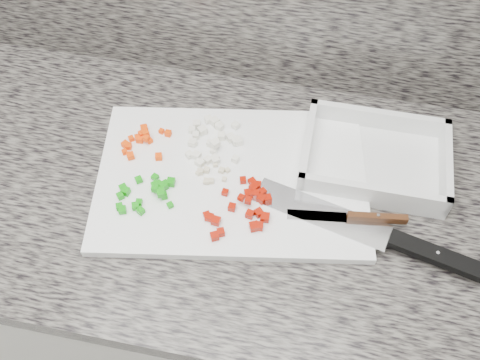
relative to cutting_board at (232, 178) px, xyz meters
name	(u,v)px	position (x,y,z in m)	size (l,w,h in m)	color
cabinet	(198,282)	(-0.09, -0.02, -0.48)	(3.92, 0.62, 0.86)	silver
countertop	(182,186)	(-0.09, -0.02, -0.03)	(3.96, 0.64, 0.04)	#615E56
cutting_board	(232,178)	(0.00, 0.00, 0.00)	(0.50, 0.33, 0.02)	white
carrot_pile	(142,141)	(-0.19, 0.04, 0.02)	(0.09, 0.09, 0.02)	#FF4405
onion_pile	(212,140)	(-0.05, 0.07, 0.02)	(0.11, 0.13, 0.02)	white
green_pepper_pile	(147,192)	(-0.14, -0.07, 0.02)	(0.11, 0.10, 0.02)	#11980D
red_pepper_pile	(245,207)	(0.04, -0.07, 0.02)	(0.12, 0.14, 0.02)	#9D1002
garlic_pile	(210,173)	(-0.04, 0.00, 0.01)	(0.06, 0.05, 0.01)	beige
chef_knife	(395,240)	(0.30, -0.08, 0.01)	(0.41, 0.14, 0.02)	silver
paring_knife	(362,217)	(0.24, -0.05, 0.01)	(0.21, 0.04, 0.02)	silver
tray	(374,160)	(0.26, 0.09, 0.01)	(0.27, 0.20, 0.06)	silver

